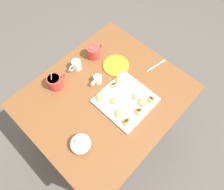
# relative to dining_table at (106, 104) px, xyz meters

# --- Properties ---
(ground_plane) EXTENTS (8.00, 8.00, 0.00)m
(ground_plane) POSITION_rel_dining_table_xyz_m (0.00, 0.00, -0.59)
(ground_plane) COLOR #514C47
(dining_table) EXTENTS (0.99, 0.85, 0.72)m
(dining_table) POSITION_rel_dining_table_xyz_m (0.00, 0.00, 0.00)
(dining_table) COLOR brown
(dining_table) RESTS_ON ground_plane
(pastry_plate_square) EXTENTS (0.31, 0.31, 0.02)m
(pastry_plate_square) POSITION_rel_dining_table_xyz_m (0.06, -0.12, 0.14)
(pastry_plate_square) COLOR white
(pastry_plate_square) RESTS_ON dining_table
(coffee_mug_red_left) EXTENTS (0.13, 0.09, 0.14)m
(coffee_mug_red_left) POSITION_rel_dining_table_xyz_m (-0.16, 0.28, 0.18)
(coffee_mug_red_left) COLOR red
(coffee_mug_red_left) RESTS_ON dining_table
(coffee_mug_red_right) EXTENTS (0.12, 0.09, 0.14)m
(coffee_mug_red_right) POSITION_rel_dining_table_xyz_m (0.17, 0.28, 0.18)
(coffee_mug_red_right) COLOR red
(coffee_mug_red_right) RESTS_ON dining_table
(cream_pitcher_white) EXTENTS (0.10, 0.06, 0.07)m
(cream_pitcher_white) POSITION_rel_dining_table_xyz_m (0.02, 0.29, 0.17)
(cream_pitcher_white) COLOR white
(cream_pitcher_white) RESTS_ON dining_table
(ice_cream_bowl) EXTENTS (0.12, 0.12, 0.09)m
(ice_cream_bowl) POSITION_rel_dining_table_xyz_m (-0.32, -0.12, 0.17)
(ice_cream_bowl) COLOR white
(ice_cream_bowl) RESTS_ON dining_table
(chocolate_sauce_pitcher) EXTENTS (0.09, 0.05, 0.06)m
(chocolate_sauce_pitcher) POSITION_rel_dining_table_xyz_m (0.04, 0.11, 0.16)
(chocolate_sauce_pitcher) COLOR white
(chocolate_sauce_pitcher) RESTS_ON dining_table
(saucer_orange_left) EXTENTS (0.18, 0.18, 0.01)m
(saucer_orange_left) POSITION_rel_dining_table_xyz_m (0.21, 0.11, 0.13)
(saucer_orange_left) COLOR orange
(saucer_orange_left) RESTS_ON dining_table
(loose_spoon_near_saucer) EXTENTS (0.16, 0.04, 0.01)m
(loose_spoon_near_saucer) POSITION_rel_dining_table_xyz_m (0.42, -0.10, 0.13)
(loose_spoon_near_saucer) COLOR silver
(loose_spoon_near_saucer) RESTS_ON dining_table
(beignet_0) EXTENTS (0.05, 0.05, 0.03)m
(beignet_0) POSITION_rel_dining_table_xyz_m (0.12, -0.15, 0.16)
(beignet_0) COLOR #E5B260
(beignet_0) RESTS_ON pastry_plate_square
(beignet_1) EXTENTS (0.07, 0.06, 0.04)m
(beignet_1) POSITION_rel_dining_table_xyz_m (-0.04, -0.15, 0.16)
(beignet_1) COLOR #E5B260
(beignet_1) RESTS_ON pastry_plate_square
(beignet_2) EXTENTS (0.07, 0.07, 0.03)m
(beignet_2) POSITION_rel_dining_table_xyz_m (-0.04, 0.00, 0.16)
(beignet_2) COLOR #E5B260
(beignet_2) RESTS_ON pastry_plate_square
(beignet_3) EXTENTS (0.07, 0.07, 0.03)m
(beignet_3) POSITION_rel_dining_table_xyz_m (0.12, -0.21, 0.16)
(beignet_3) COLOR #E5B260
(beignet_3) RESTS_ON pastry_plate_square
(beignet_4) EXTENTS (0.06, 0.07, 0.04)m
(beignet_4) POSITION_rel_dining_table_xyz_m (0.05, -0.23, 0.16)
(beignet_4) COLOR #E5B260
(beignet_4) RESTS_ON pastry_plate_square
(chocolate_drizzle_4) EXTENTS (0.03, 0.03, 0.00)m
(chocolate_drizzle_4) POSITION_rel_dining_table_xyz_m (0.05, -0.23, 0.19)
(chocolate_drizzle_4) COLOR #381E11
(chocolate_drizzle_4) RESTS_ON beignet_4
(beignet_5) EXTENTS (0.05, 0.06, 0.03)m
(beignet_5) POSITION_rel_dining_table_xyz_m (0.13, 0.01, 0.16)
(beignet_5) COLOR #E5B260
(beignet_5) RESTS_ON pastry_plate_square
(beignet_6) EXTENTS (0.06, 0.06, 0.03)m
(beignet_6) POSITION_rel_dining_table_xyz_m (0.08, -0.00, 0.16)
(beignet_6) COLOR #E5B260
(beignet_6) RESTS_ON pastry_plate_square
(chocolate_drizzle_6) EXTENTS (0.03, 0.02, 0.00)m
(chocolate_drizzle_6) POSITION_rel_dining_table_xyz_m (0.08, -0.00, 0.18)
(chocolate_drizzle_6) COLOR #381E11
(chocolate_drizzle_6) RESTS_ON beignet_6
(beignet_7) EXTENTS (0.07, 0.07, 0.03)m
(beignet_7) POSITION_rel_dining_table_xyz_m (-0.05, -0.22, 0.16)
(beignet_7) COLOR #E5B260
(beignet_7) RESTS_ON pastry_plate_square
(chocolate_drizzle_7) EXTENTS (0.04, 0.02, 0.00)m
(chocolate_drizzle_7) POSITION_rel_dining_table_xyz_m (-0.05, -0.22, 0.18)
(chocolate_drizzle_7) COLOR #381E11
(chocolate_drizzle_7) RESTS_ON beignet_7
(beignet_8) EXTENTS (0.06, 0.06, 0.03)m
(beignet_8) POSITION_rel_dining_table_xyz_m (0.00, -0.07, 0.16)
(beignet_8) COLOR #E5B260
(beignet_8) RESTS_ON pastry_plate_square
(beignet_9) EXTENTS (0.06, 0.06, 0.04)m
(beignet_9) POSITION_rel_dining_table_xyz_m (0.16, -0.23, 0.16)
(beignet_9) COLOR #E5B260
(beignet_9) RESTS_ON pastry_plate_square
(chocolate_drizzle_9) EXTENTS (0.02, 0.03, 0.00)m
(chocolate_drizzle_9) POSITION_rel_dining_table_xyz_m (0.16, -0.23, 0.18)
(chocolate_drizzle_9) COLOR #381E11
(chocolate_drizzle_9) RESTS_ON beignet_9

